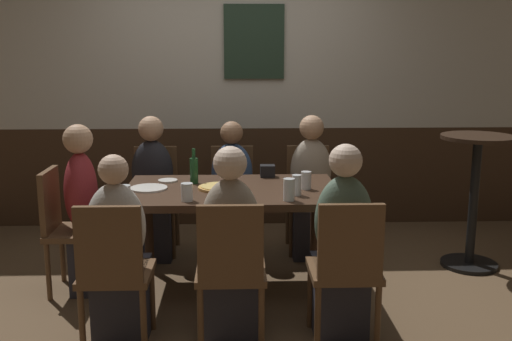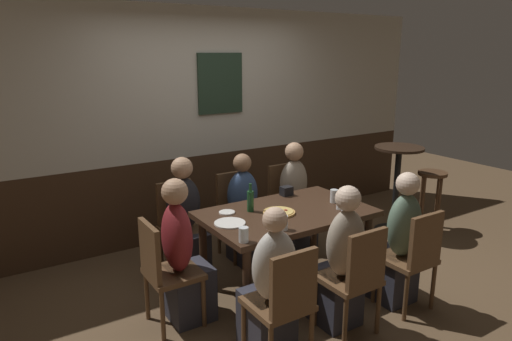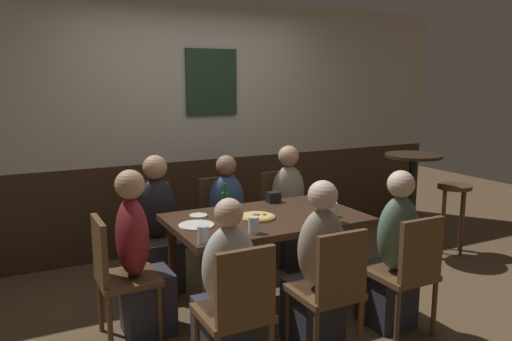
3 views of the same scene
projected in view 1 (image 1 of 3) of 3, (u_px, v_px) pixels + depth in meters
The scene contains 28 objects.
ground_plane at pixel (232, 288), 4.29m from camera, with size 12.00×12.00×0.00m, color brown.
wall_back at pixel (232, 91), 5.65m from camera, with size 6.40×0.13×2.60m.
dining_table at pixel (231, 200), 4.16m from camera, with size 1.49×0.92×0.74m.
chair_head_west at pixel (66, 223), 4.15m from camera, with size 0.40×0.40×0.88m.
chair_right_near at pixel (346, 265), 3.36m from camera, with size 0.40×0.40×0.88m.
chair_mid_far at pixel (232, 192), 5.05m from camera, with size 0.40×0.40×0.88m.
chair_right_far at pixel (309, 192), 5.07m from camera, with size 0.40×0.40×0.88m.
chair_mid_near at pixel (231, 266), 3.34m from camera, with size 0.40×0.40×0.88m.
chair_left_far at pixel (155, 193), 5.03m from camera, with size 0.40×0.40×0.88m.
chair_left_near at pixel (114, 268), 3.32m from camera, with size 0.40×0.40×0.88m.
person_head_west at pixel (89, 221), 4.16m from camera, with size 0.37×0.34×1.20m.
person_right_near at pixel (341, 255), 3.52m from camera, with size 0.34×0.37×1.17m.
person_mid_far at pixel (232, 200), 4.90m from camera, with size 0.34×0.37×1.12m.
person_right_far at pixel (311, 196), 4.91m from camera, with size 0.34×0.37×1.17m.
person_mid_near at pixel (231, 257), 3.50m from camera, with size 0.34×0.37×1.16m.
person_left_far at pixel (153, 198), 4.87m from camera, with size 0.34×0.37×1.17m.
person_left_near at pixel (120, 262), 3.48m from camera, with size 0.34×0.37×1.12m.
pizza at pixel (218, 187), 4.12m from camera, with size 0.28×0.28×0.03m.
highball_clear at pixel (125, 195), 3.74m from camera, with size 0.07×0.07×0.11m.
beer_glass_tall at pixel (289, 191), 3.80m from camera, with size 0.07×0.07×0.14m.
pint_glass_amber at pixel (187, 193), 3.79m from camera, with size 0.08×0.08×0.12m.
pint_glass_pale at pixel (306, 182), 4.11m from camera, with size 0.07×0.07×0.12m.
tumbler_water at pixel (297, 187), 3.94m from camera, with size 0.06×0.06×0.14m.
beer_bottle_green at pixel (194, 170), 4.28m from camera, with size 0.06×0.06×0.25m.
plate_white_large at pixel (149, 188), 4.12m from camera, with size 0.26×0.26×0.01m, color white.
plate_white_small at pixel (168, 181), 4.36m from camera, with size 0.14×0.14×0.01m, color white.
condiment_caddy at pixel (267, 171), 4.51m from camera, with size 0.11×0.09×0.09m, color black.
side_bar_table at pixel (474, 191), 4.60m from camera, with size 0.56×0.56×1.05m.
Camera 1 is at (0.03, -4.04, 1.70)m, focal length 41.59 mm.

